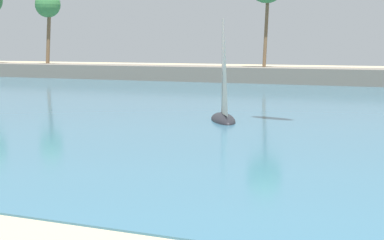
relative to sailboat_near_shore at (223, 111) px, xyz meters
The scene contains 2 objects.
sea 28.01m from the sailboat_near_shore, 82.26° to the left, with size 220.00×97.03×0.06m, color #386B84.
sailboat_near_shore is the anchor object (origin of this frame).
Camera 1 is at (9.44, -2.93, 4.38)m, focal length 59.27 mm.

